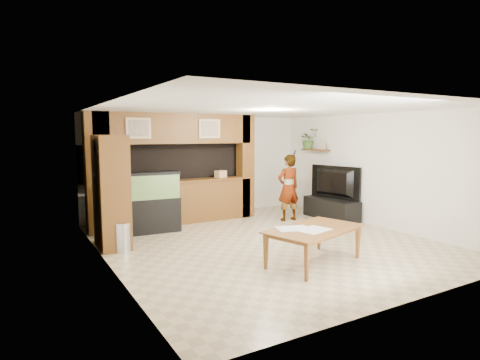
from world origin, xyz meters
TOP-DOWN VIEW (x-y plane):
  - floor at (0.00, 0.00)m, footprint 6.50×6.50m
  - ceiling at (0.00, 0.00)m, footprint 6.50×6.50m
  - wall_back at (0.00, 3.25)m, footprint 6.00×0.00m
  - wall_left at (-3.00, 0.00)m, footprint 0.00×6.50m
  - wall_right at (3.00, 0.00)m, footprint 0.00×6.50m
  - partition at (-0.95, 2.64)m, footprint 4.20×0.99m
  - wall_clock at (-2.97, 1.00)m, footprint 0.05×0.25m
  - wall_shelf at (2.85, 1.95)m, footprint 0.25×0.90m
  - pantry_cabinet at (-2.70, 1.18)m, footprint 0.53×0.86m
  - trash_can at (-2.61, 0.80)m, footprint 0.29×0.29m
  - aquarium at (-1.70, 1.95)m, footprint 1.19×0.45m
  - tv_stand at (2.65, 1.07)m, footprint 0.56×1.52m
  - television at (2.65, 1.07)m, footprint 0.46×1.44m
  - photo_frame at (2.85, 1.64)m, footprint 0.04×0.16m
  - potted_plant at (2.82, 2.21)m, footprint 0.54×0.49m
  - person at (1.59, 1.45)m, footprint 0.61×0.42m
  - microphone at (1.64, 1.29)m, footprint 0.03×0.09m
  - dining_table at (-0.04, -1.48)m, footprint 1.89×1.38m
  - newspaper_a at (-0.38, -1.31)m, footprint 0.62×0.52m
  - newspaper_b at (-0.15, -1.54)m, footprint 0.61×0.51m
  - counter_box at (0.24, 2.45)m, footprint 0.32×0.26m

SIDE VIEW (x-z plane):
  - floor at x=0.00m, z-range 0.00..0.00m
  - tv_stand at x=2.65m, z-range 0.00..0.51m
  - trash_can at x=-2.61m, z-range 0.00..0.54m
  - dining_table at x=-0.04m, z-range 0.00..0.59m
  - newspaper_a at x=-0.38m, z-range 0.59..0.60m
  - newspaper_b at x=-0.15m, z-range 0.59..0.60m
  - aquarium at x=-1.70m, z-range -0.01..1.31m
  - person at x=1.59m, z-range 0.00..1.63m
  - television at x=2.65m, z-range 0.51..1.33m
  - pantry_cabinet at x=-2.70m, z-range 0.00..2.11m
  - counter_box at x=0.24m, z-range 1.04..1.22m
  - wall_back at x=0.00m, z-range -1.70..4.30m
  - wall_left at x=-3.00m, z-range -1.95..4.55m
  - wall_right at x=3.00m, z-range -1.95..4.55m
  - partition at x=-0.95m, z-range 0.01..2.61m
  - microphone at x=1.64m, z-range 1.60..1.74m
  - wall_shelf at x=2.85m, z-range 1.68..1.72m
  - photo_frame at x=2.85m, z-range 1.72..1.93m
  - wall_clock at x=-2.97m, z-range 1.77..2.02m
  - potted_plant at x=2.82m, z-range 1.72..2.27m
  - ceiling at x=0.00m, z-range 2.60..2.60m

